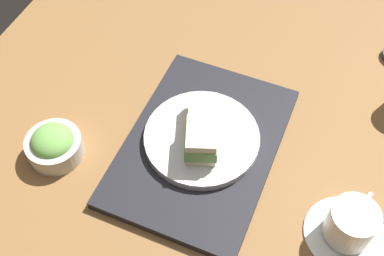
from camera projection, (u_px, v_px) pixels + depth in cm
name	position (u px, v px, depth cm)	size (l,w,h in cm)	color
ground_plane	(198.00, 139.00, 93.77)	(140.00, 100.00, 3.00)	brown
serving_tray	(201.00, 146.00, 90.01)	(37.31, 26.17, 1.74)	black
sandwich_plate	(202.00, 138.00, 89.01)	(20.88, 20.88, 1.57)	silver
sandwich_near	(203.00, 115.00, 88.37)	(8.70, 7.51, 4.37)	beige
sandwich_far	(201.00, 140.00, 84.31)	(8.90, 7.76, 5.67)	#EFE5C1
salad_bowl	(54.00, 145.00, 87.89)	(10.06, 10.06, 6.08)	beige
coffee_cup	(350.00, 225.00, 78.20)	(13.48, 13.48, 7.47)	white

